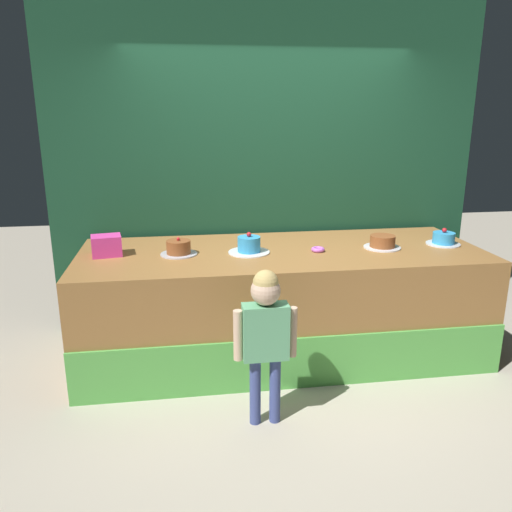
{
  "coord_description": "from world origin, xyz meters",
  "views": [
    {
      "loc": [
        -0.79,
        -3.26,
        1.97
      ],
      "look_at": [
        -0.25,
        0.36,
        0.92
      ],
      "focal_mm": 35.67,
      "sensor_mm": 36.0,
      "label": 1
    }
  ],
  "objects_px": {
    "cake_far_left": "(179,248)",
    "cake_far_right": "(444,239)",
    "pink_box": "(107,246)",
    "child_figure": "(265,327)",
    "cake_center_right": "(382,242)",
    "donut": "(318,249)",
    "cake_center_left": "(249,246)"
  },
  "relations": [
    {
      "from": "donut",
      "to": "cake_far_right",
      "type": "distance_m",
      "value": 1.1
    },
    {
      "from": "cake_far_right",
      "to": "child_figure",
      "type": "bearing_deg",
      "value": -150.07
    },
    {
      "from": "cake_far_left",
      "to": "cake_center_right",
      "type": "height_order",
      "value": "cake_far_left"
    },
    {
      "from": "child_figure",
      "to": "cake_far_left",
      "type": "relative_size",
      "value": 3.67
    },
    {
      "from": "cake_far_right",
      "to": "cake_far_left",
      "type": "bearing_deg",
      "value": 179.66
    },
    {
      "from": "cake_center_right",
      "to": "cake_far_right",
      "type": "height_order",
      "value": "cake_far_right"
    },
    {
      "from": "donut",
      "to": "cake_far_left",
      "type": "bearing_deg",
      "value": 176.26
    },
    {
      "from": "cake_center_left",
      "to": "cake_center_right",
      "type": "xyz_separation_m",
      "value": [
        1.09,
        -0.01,
        -0.01
      ]
    },
    {
      "from": "child_figure",
      "to": "donut",
      "type": "height_order",
      "value": "child_figure"
    },
    {
      "from": "cake_far_left",
      "to": "cake_far_right",
      "type": "relative_size",
      "value": 1.02
    },
    {
      "from": "child_figure",
      "to": "cake_center_right",
      "type": "bearing_deg",
      "value": 39.69
    },
    {
      "from": "donut",
      "to": "cake_center_right",
      "type": "relative_size",
      "value": 0.36
    },
    {
      "from": "cake_center_right",
      "to": "donut",
      "type": "bearing_deg",
      "value": -177.03
    },
    {
      "from": "cake_center_right",
      "to": "cake_far_left",
      "type": "bearing_deg",
      "value": 178.49
    },
    {
      "from": "cake_center_right",
      "to": "cake_center_left",
      "type": "bearing_deg",
      "value": 179.24
    },
    {
      "from": "cake_center_left",
      "to": "cake_far_right",
      "type": "height_order",
      "value": "cake_center_left"
    },
    {
      "from": "cake_center_right",
      "to": "cake_far_right",
      "type": "distance_m",
      "value": 0.55
    },
    {
      "from": "cake_center_left",
      "to": "cake_far_right",
      "type": "xyz_separation_m",
      "value": [
        1.64,
        0.02,
        -0.01
      ]
    },
    {
      "from": "cake_center_left",
      "to": "donut",
      "type": "bearing_deg",
      "value": -4.48
    },
    {
      "from": "pink_box",
      "to": "cake_far_left",
      "type": "height_order",
      "value": "pink_box"
    },
    {
      "from": "cake_far_left",
      "to": "cake_far_right",
      "type": "distance_m",
      "value": 2.19
    },
    {
      "from": "donut",
      "to": "pink_box",
      "type": "bearing_deg",
      "value": 175.57
    },
    {
      "from": "donut",
      "to": "cake_far_left",
      "type": "distance_m",
      "value": 1.1
    },
    {
      "from": "child_figure",
      "to": "pink_box",
      "type": "xyz_separation_m",
      "value": [
        -1.07,
        1.03,
        0.3
      ]
    },
    {
      "from": "child_figure",
      "to": "cake_far_right",
      "type": "xyz_separation_m",
      "value": [
        1.67,
        0.96,
        0.26
      ]
    },
    {
      "from": "donut",
      "to": "cake_center_right",
      "type": "bearing_deg",
      "value": 2.97
    },
    {
      "from": "cake_center_right",
      "to": "cake_far_right",
      "type": "relative_size",
      "value": 1.07
    },
    {
      "from": "pink_box",
      "to": "cake_center_left",
      "type": "relative_size",
      "value": 0.68
    },
    {
      "from": "cake_center_left",
      "to": "cake_far_right",
      "type": "bearing_deg",
      "value": 0.54
    },
    {
      "from": "pink_box",
      "to": "child_figure",
      "type": "bearing_deg",
      "value": -43.94
    },
    {
      "from": "cake_far_right",
      "to": "cake_center_left",
      "type": "bearing_deg",
      "value": -179.46
    },
    {
      "from": "donut",
      "to": "cake_center_left",
      "type": "bearing_deg",
      "value": 175.52
    }
  ]
}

